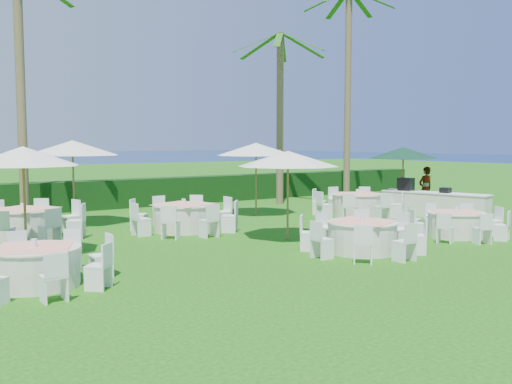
# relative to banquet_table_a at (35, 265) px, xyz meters

# --- Properties ---
(ground) EXTENTS (120.00, 120.00, 0.00)m
(ground) POSITION_rel_banquet_table_a_xyz_m (6.36, -0.20, -0.40)
(ground) COLOR #11510E
(ground) RESTS_ON ground
(hedge) EXTENTS (34.00, 1.00, 1.20)m
(hedge) POSITION_rel_banquet_table_a_xyz_m (6.36, 11.80, 0.20)
(hedge) COLOR black
(hedge) RESTS_ON ground
(banquet_table_a) EXTENTS (3.02, 3.02, 0.92)m
(banquet_table_a) POSITION_rel_banquet_table_a_xyz_m (0.00, 0.00, 0.00)
(banquet_table_a) COLOR beige
(banquet_table_a) RESTS_ON ground
(banquet_table_b) EXTENTS (3.12, 3.12, 0.95)m
(banquet_table_b) POSITION_rel_banquet_table_a_xyz_m (7.66, -1.08, 0.01)
(banquet_table_b) COLOR beige
(banquet_table_b) RESTS_ON ground
(banquet_table_c) EXTENTS (2.85, 2.85, 0.89)m
(banquet_table_c) POSITION_rel_banquet_table_a_xyz_m (11.64, -0.91, -0.01)
(banquet_table_c) COLOR beige
(banquet_table_c) RESTS_ON ground
(banquet_table_d) EXTENTS (3.45, 3.45, 1.03)m
(banquet_table_d) POSITION_rel_banquet_table_a_xyz_m (1.04, 5.83, 0.05)
(banquet_table_d) COLOR beige
(banquet_table_d) RESTS_ON ground
(banquet_table_e) EXTENTS (3.38, 3.38, 1.01)m
(banquet_table_e) POSITION_rel_banquet_table_a_xyz_m (5.50, 4.52, 0.04)
(banquet_table_e) COLOR beige
(banquet_table_e) RESTS_ON ground
(banquet_table_f) EXTENTS (3.40, 3.40, 1.02)m
(banquet_table_f) POSITION_rel_banquet_table_a_xyz_m (12.56, 4.12, 0.05)
(banquet_table_f) COLOR beige
(banquet_table_f) RESTS_ON ground
(umbrella_a) EXTENTS (2.63, 2.63, 2.67)m
(umbrella_a) POSITION_rel_banquet_table_a_xyz_m (0.47, 2.90, 2.04)
(umbrella_a) COLOR brown
(umbrella_a) RESTS_ON ground
(umbrella_b) EXTENTS (2.86, 2.86, 2.53)m
(umbrella_b) POSITION_rel_banquet_table_a_xyz_m (7.18, 1.39, 1.90)
(umbrella_b) COLOR brown
(umbrella_b) RESTS_ON ground
(umbrella_c) EXTENTS (3.10, 3.10, 2.83)m
(umbrella_c) POSITION_rel_banquet_table_a_xyz_m (3.02, 7.63, 2.18)
(umbrella_c) COLOR brown
(umbrella_c) RESTS_ON ground
(umbrella_d) EXTENTS (3.01, 3.01, 2.75)m
(umbrella_d) POSITION_rel_banquet_table_a_xyz_m (9.57, 6.50, 2.10)
(umbrella_d) COLOR brown
(umbrella_d) RESTS_ON ground
(umbrella_green) EXTENTS (2.68, 2.68, 2.58)m
(umbrella_green) POSITION_rel_banquet_table_a_xyz_m (14.79, 3.92, 1.95)
(umbrella_green) COLOR brown
(umbrella_green) RESTS_ON ground
(buffet_table) EXTENTS (1.85, 4.04, 1.41)m
(buffet_table) POSITION_rel_banquet_table_a_xyz_m (14.76, 2.38, 0.09)
(buffet_table) COLOR beige
(buffet_table) RESTS_ON ground
(staff_person) EXTENTS (0.70, 0.51, 1.78)m
(staff_person) POSITION_rel_banquet_table_a_xyz_m (16.14, 3.89, 0.49)
(staff_person) COLOR gray
(staff_person) RESTS_ON ground
(palm_b) EXTENTS (4.28, 4.35, 8.83)m
(palm_b) POSITION_rel_banquet_table_a_xyz_m (1.99, 10.06, 4.47)
(palm_b) COLOR brown
(palm_b) RESTS_ON ground
(palm_d) EXTENTS (4.37, 4.24, 7.60)m
(palm_d) POSITION_rel_banquet_table_a_xyz_m (12.72, 9.23, 3.84)
(palm_d) COLOR brown
(palm_d) RESTS_ON ground
(palm_e) EXTENTS (4.29, 4.34, 10.19)m
(palm_e) POSITION_rel_banquet_table_a_xyz_m (17.18, 9.64, 5.17)
(palm_e) COLOR brown
(palm_e) RESTS_ON ground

